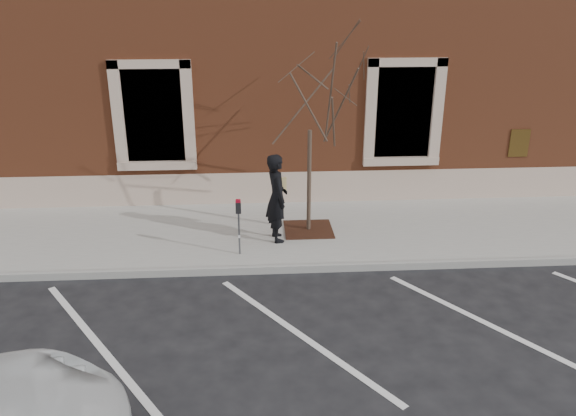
{
  "coord_description": "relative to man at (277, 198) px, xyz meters",
  "views": [
    {
      "loc": [
        -0.66,
        -9.83,
        5.09
      ],
      "look_at": [
        0.0,
        0.6,
        1.1
      ],
      "focal_mm": 35.0,
      "sensor_mm": 36.0,
      "label": 1
    }
  ],
  "objects": [
    {
      "name": "ground",
      "position": [
        0.2,
        -1.22,
        -1.1
      ],
      "size": [
        120.0,
        120.0,
        0.0
      ],
      "primitive_type": "plane",
      "color": "#28282B",
      "rests_on": "ground"
    },
    {
      "name": "sidewalk_near",
      "position": [
        0.2,
        0.53,
        -1.02
      ],
      "size": [
        40.0,
        3.5,
        0.15
      ],
      "primitive_type": "cube",
      "color": "#B0AFA6",
      "rests_on": "ground"
    },
    {
      "name": "curb_near",
      "position": [
        0.2,
        -1.27,
        -1.02
      ],
      "size": [
        40.0,
        0.12,
        0.15
      ],
      "primitive_type": "cube",
      "color": "#9E9E99",
      "rests_on": "ground"
    },
    {
      "name": "parking_stripes",
      "position": [
        0.2,
        -3.42,
        -1.09
      ],
      "size": [
        28.0,
        4.4,
        0.01
      ],
      "primitive_type": null,
      "color": "silver",
      "rests_on": "ground"
    },
    {
      "name": "building_civic",
      "position": [
        0.2,
        6.52,
        2.9
      ],
      "size": [
        40.0,
        8.62,
        8.0
      ],
      "color": "brown",
      "rests_on": "ground"
    },
    {
      "name": "man",
      "position": [
        0.0,
        0.0,
        0.0
      ],
      "size": [
        0.57,
        0.76,
        1.89
      ],
      "primitive_type": "imported",
      "rotation": [
        0.0,
        0.0,
        1.76
      ],
      "color": "black",
      "rests_on": "sidewalk_near"
    },
    {
      "name": "parking_meter",
      "position": [
        -0.79,
        -0.69,
        -0.13
      ],
      "size": [
        0.11,
        0.08,
        1.17
      ],
      "rotation": [
        0.0,
        0.0,
        -0.16
      ],
      "color": "#595B60",
      "rests_on": "sidewalk_near"
    },
    {
      "name": "tree_grate",
      "position": [
        0.72,
        0.46,
        -0.93
      ],
      "size": [
        1.07,
        1.07,
        0.03
      ],
      "primitive_type": "cube",
      "color": "#422215",
      "rests_on": "sidewalk_near"
    },
    {
      "name": "sapling",
      "position": [
        0.72,
        0.46,
        1.95
      ],
      "size": [
        2.48,
        2.48,
        4.13
      ],
      "color": "#4D3D2F",
      "rests_on": "sidewalk_near"
    }
  ]
}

